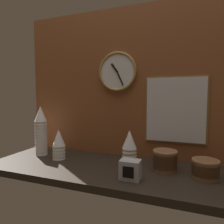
# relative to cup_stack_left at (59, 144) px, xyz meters

# --- Properties ---
(ground_plane) EXTENTS (1.60, 0.56, 0.04)m
(ground_plane) POSITION_rel_cup_stack_left_xyz_m (0.42, -0.02, -0.12)
(ground_plane) COLOR black
(wall_tiled_back) EXTENTS (1.60, 0.03, 1.05)m
(wall_tiled_back) POSITION_rel_cup_stack_left_xyz_m (0.42, 0.25, 0.42)
(wall_tiled_back) COLOR brown
(wall_tiled_back) RESTS_ON ground_plane
(cup_stack_left) EXTENTS (0.09, 0.09, 0.20)m
(cup_stack_left) POSITION_rel_cup_stack_left_xyz_m (0.00, 0.00, 0.00)
(cup_stack_left) COLOR white
(cup_stack_left) RESTS_ON ground_plane
(cup_stack_far_left) EXTENTS (0.09, 0.09, 0.36)m
(cup_stack_far_left) POSITION_rel_cup_stack_left_xyz_m (-0.18, 0.04, 0.08)
(cup_stack_far_left) COLOR white
(cup_stack_far_left) RESTS_ON ground_plane
(cup_stack_center_right) EXTENTS (0.09, 0.09, 0.22)m
(cup_stack_center_right) POSITION_rel_cup_stack_left_xyz_m (0.49, 0.02, 0.01)
(cup_stack_center_right) COLOR white
(cup_stack_center_right) RESTS_ON ground_plane
(bowl_stack_far_right) EXTENTS (0.14, 0.14, 0.10)m
(bowl_stack_far_right) POSITION_rel_cup_stack_left_xyz_m (0.91, -0.01, -0.05)
(bowl_stack_far_right) COLOR brown
(bowl_stack_far_right) RESTS_ON ground_plane
(bowl_stack_right) EXTENTS (0.14, 0.14, 0.12)m
(bowl_stack_right) POSITION_rel_cup_stack_left_xyz_m (0.71, 0.03, -0.04)
(bowl_stack_right) COLOR brown
(bowl_stack_right) RESTS_ON ground_plane
(wall_clock) EXTENTS (0.28, 0.03, 0.28)m
(wall_clock) POSITION_rel_cup_stack_left_xyz_m (0.35, 0.22, 0.50)
(wall_clock) COLOR white
(menu_board) EXTENTS (0.39, 0.01, 0.44)m
(menu_board) POSITION_rel_cup_stack_left_xyz_m (0.75, 0.22, 0.24)
(menu_board) COLOR olive
(napkin_dispenser) EXTENTS (0.10, 0.08, 0.10)m
(napkin_dispenser) POSITION_rel_cup_stack_left_xyz_m (0.55, -0.16, -0.05)
(napkin_dispenser) COLOR #B7B7BC
(napkin_dispenser) RESTS_ON ground_plane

